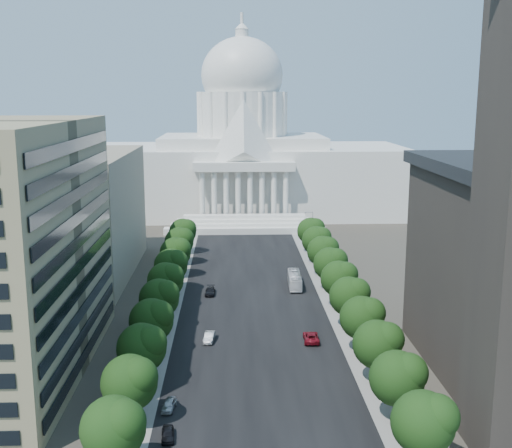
{
  "coord_description": "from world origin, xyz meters",
  "views": [
    {
      "loc": [
        -4.16,
        -56.06,
        43.69
      ],
      "look_at": [
        1.2,
        83.53,
        15.64
      ],
      "focal_mm": 45.0,
      "sensor_mm": 36.0,
      "label": 1
    }
  ],
  "objects": [
    {
      "name": "city_bus",
      "position": [
        10.33,
        86.92,
        1.64
      ],
      "size": [
        3.19,
        11.84,
        3.27
      ],
      "primitive_type": "imported",
      "rotation": [
        0.0,
        0.0,
        -0.04
      ],
      "color": "white",
      "rests_on": "ground"
    },
    {
      "name": "tree_r_d",
      "position": [
        18.34,
        47.81,
        6.45
      ],
      "size": [
        7.79,
        7.6,
        9.97
      ],
      "color": "#33261C",
      "rests_on": "ground"
    },
    {
      "name": "car_silver",
      "position": [
        -8.38,
        53.82,
        0.8
      ],
      "size": [
        2.28,
        5.01,
        1.59
      ],
      "primitive_type": "imported",
      "rotation": [
        0.0,
        0.0,
        -0.13
      ],
      "color": "#A4A8AB",
      "rests_on": "ground"
    },
    {
      "name": "tree_l_b",
      "position": [
        -17.66,
        23.81,
        6.45
      ],
      "size": [
        7.79,
        7.6,
        9.97
      ],
      "color": "#33261C",
      "rests_on": "ground"
    },
    {
      "name": "tree_l_f",
      "position": [
        -17.66,
        71.81,
        6.45
      ],
      "size": [
        7.79,
        7.6,
        9.97
      ],
      "color": "#33261C",
      "rests_on": "ground"
    },
    {
      "name": "streetlight_f",
      "position": [
        19.9,
        135.0,
        5.82
      ],
      "size": [
        2.61,
        0.44,
        9.0
      ],
      "color": "gray",
      "rests_on": "ground"
    },
    {
      "name": "tree_r_c",
      "position": [
        18.34,
        35.81,
        6.45
      ],
      "size": [
        7.79,
        7.6,
        9.97
      ],
      "color": "#33261C",
      "rests_on": "ground"
    },
    {
      "name": "office_block_left_far",
      "position": [
        -48.0,
        100.0,
        15.0
      ],
      "size": [
        38.0,
        52.0,
        30.0
      ],
      "primitive_type": "cube",
      "color": "gray",
      "rests_on": "ground"
    },
    {
      "name": "sidewalk_right",
      "position": [
        19.0,
        90.0,
        0.0
      ],
      "size": [
        8.0,
        260.0,
        0.02
      ],
      "primitive_type": "cube",
      "color": "gray",
      "rests_on": "ground"
    },
    {
      "name": "tree_r_j",
      "position": [
        18.34,
        119.81,
        6.45
      ],
      "size": [
        7.79,
        7.6,
        9.97
      ],
      "color": "#33261C",
      "rests_on": "ground"
    },
    {
      "name": "tree_r_f",
      "position": [
        18.34,
        71.81,
        6.45
      ],
      "size": [
        7.79,
        7.6,
        9.97
      ],
      "color": "#33261C",
      "rests_on": "ground"
    },
    {
      "name": "capitol",
      "position": [
        0.0,
        184.89,
        20.01
      ],
      "size": [
        120.0,
        56.0,
        73.0
      ],
      "color": "white",
      "rests_on": "ground"
    },
    {
      "name": "tree_r_a",
      "position": [
        18.34,
        11.81,
        6.45
      ],
      "size": [
        7.79,
        7.6,
        9.97
      ],
      "color": "#33261C",
      "rests_on": "ground"
    },
    {
      "name": "car_dark_a",
      "position": [
        -12.65,
        20.18,
        0.71
      ],
      "size": [
        2.03,
        4.27,
        1.41
      ],
      "primitive_type": "imported",
      "rotation": [
        0.0,
        0.0,
        0.09
      ],
      "color": "black",
      "rests_on": "ground"
    },
    {
      "name": "tree_r_b",
      "position": [
        18.34,
        23.81,
        6.45
      ],
      "size": [
        7.79,
        7.6,
        9.97
      ],
      "color": "#33261C",
      "rests_on": "ground"
    },
    {
      "name": "streetlight_c",
      "position": [
        19.9,
        60.0,
        5.82
      ],
      "size": [
        2.61,
        0.44,
        9.0
      ],
      "color": "gray",
      "rests_on": "ground"
    },
    {
      "name": "tree_l_e",
      "position": [
        -17.66,
        59.81,
        6.45
      ],
      "size": [
        7.79,
        7.6,
        9.97
      ],
      "color": "#33261C",
      "rests_on": "ground"
    },
    {
      "name": "tree_l_i",
      "position": [
        -17.66,
        107.81,
        6.45
      ],
      "size": [
        7.79,
        7.6,
        9.97
      ],
      "color": "#33261C",
      "rests_on": "ground"
    },
    {
      "name": "road_asphalt",
      "position": [
        0.0,
        90.0,
        0.0
      ],
      "size": [
        30.0,
        260.0,
        0.01
      ],
      "primitive_type": "cube",
      "color": "black",
      "rests_on": "ground"
    },
    {
      "name": "tree_l_g",
      "position": [
        -17.66,
        83.81,
        6.45
      ],
      "size": [
        7.79,
        7.6,
        9.97
      ],
      "color": "#33261C",
      "rests_on": "ground"
    },
    {
      "name": "tree_l_a",
      "position": [
        -17.66,
        11.81,
        6.45
      ],
      "size": [
        7.79,
        7.6,
        9.97
      ],
      "color": "#33261C",
      "rests_on": "ground"
    },
    {
      "name": "tree_l_j",
      "position": [
        -17.66,
        119.81,
        6.45
      ],
      "size": [
        7.79,
        7.6,
        9.97
      ],
      "color": "#33261C",
      "rests_on": "ground"
    },
    {
      "name": "car_red",
      "position": [
        9.99,
        52.97,
        0.81
      ],
      "size": [
        2.88,
        5.9,
        1.62
      ],
      "primitive_type": "imported",
      "rotation": [
        0.0,
        0.0,
        3.11
      ],
      "color": "maroon",
      "rests_on": "ground"
    },
    {
      "name": "tree_l_h",
      "position": [
        -17.66,
        95.81,
        6.45
      ],
      "size": [
        7.79,
        7.6,
        9.97
      ],
      "color": "#33261C",
      "rests_on": "ground"
    },
    {
      "name": "sidewalk_left",
      "position": [
        -19.0,
        90.0,
        0.0
      ],
      "size": [
        8.0,
        260.0,
        0.02
      ],
      "primitive_type": "cube",
      "color": "gray",
      "rests_on": "ground"
    },
    {
      "name": "tree_l_d",
      "position": [
        -17.66,
        47.81,
        6.45
      ],
      "size": [
        7.79,
        7.6,
        9.97
      ],
      "color": "#33261C",
      "rests_on": "ground"
    },
    {
      "name": "tree_r_g",
      "position": [
        18.34,
        83.81,
        6.45
      ],
      "size": [
        7.79,
        7.6,
        9.97
      ],
      "color": "#33261C",
      "rests_on": "ground"
    },
    {
      "name": "tree_r_e",
      "position": [
        18.34,
        59.81,
        6.45
      ],
      "size": [
        7.79,
        7.6,
        9.97
      ],
      "color": "#33261C",
      "rests_on": "ground"
    },
    {
      "name": "streetlight_b",
      "position": [
        19.9,
        35.0,
        5.82
      ],
      "size": [
        2.61,
        0.44,
        9.0
      ],
      "color": "gray",
      "rests_on": "ground"
    },
    {
      "name": "tree_l_c",
      "position": [
        -17.66,
        35.81,
        6.45
      ],
      "size": [
        7.79,
        7.6,
        9.97
      ],
      "color": "#33261C",
      "rests_on": "ground"
    },
    {
      "name": "streetlight_a",
      "position": [
        19.9,
        10.0,
        5.82
      ],
      "size": [
        2.61,
        0.44,
        9.0
      ],
      "color": "gray",
      "rests_on": "ground"
    },
    {
      "name": "car_parked",
      "position": [
        -13.27,
        28.2,
        0.72
      ],
      "size": [
        2.21,
        4.39,
        1.43
      ],
      "primitive_type": "imported",
      "rotation": [
        0.0,
        0.0,
        -0.13
      ],
      "color": "#A1A3A8",
      "rests_on": "ground"
    },
    {
      "name": "streetlight_d",
      "position": [
        19.9,
        85.0,
        5.82
      ],
      "size": [
        2.61,
        0.44,
        9.0
      ],
      "color": "gray",
      "rests_on": "ground"
    },
    {
      "name": "tree_r_h",
      "position": [
        18.34,
        95.81,
        6.45
      ],
      "size": [
        7.79,
        7.6,
        9.97
      ],
      "color": "#33261C",
      "rests_on": "ground"
    },
    {
      "name": "streetlight_e",
      "position": [
        19.9,
        110.0,
        5.82
      ],
      "size": [
        2.61,
        0.44,
        9.0
      ],
      "color": "gray",
      "rests_on": "ground"
    },
    {
      "name": "tree_r_i",
      "position": [
        18.34,
        107.81,
        6.45
      ],
      "size": [
        7.79,
        7.6,
        9.97
      ],
      "color": "#33261C",
      "rests_on": "ground"
    },
    {
      "name": "car_dark_b",
      "position": [
        -9.14,
        81.53,
        0.77
      ],
      "size": [
        2.32,
        5.34,
        1.53
      ],
      "primitive_type": "imported",
      "rotation": [
        0.0,
        0.0,
        -0.03
      ],
      "color": "black",
      "rests_on": "ground"
    }
  ]
}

